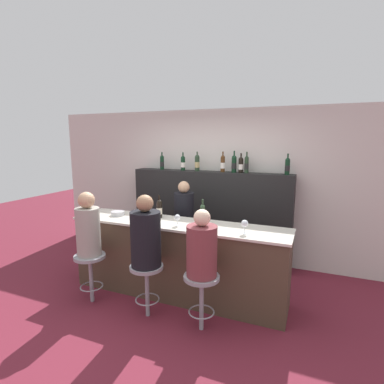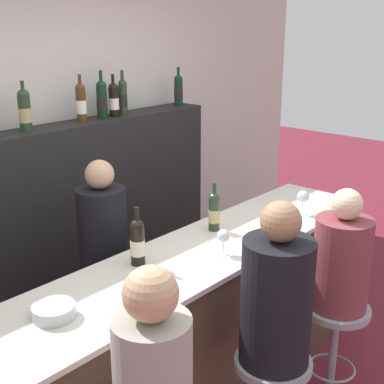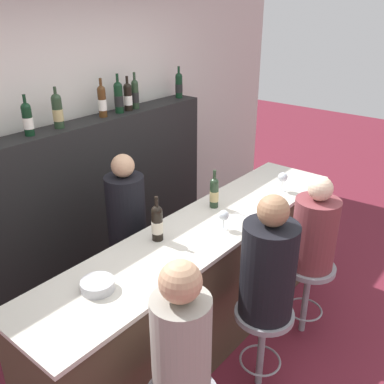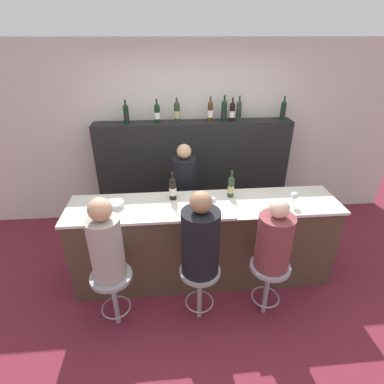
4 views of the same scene
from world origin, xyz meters
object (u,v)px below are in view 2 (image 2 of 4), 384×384
at_px(wine_bottle_backbar_3, 81,102).
at_px(wine_glass_1, 303,197).
at_px(wine_glass_0, 223,237).
at_px(bar_stool_middle, 272,382).
at_px(wine_bottle_counter_0, 137,241).
at_px(wine_bottle_backbar_4, 102,99).
at_px(metal_bowl, 54,311).
at_px(wine_bottle_backbar_7, 178,90).
at_px(wine_bottle_counter_1, 214,211).
at_px(wine_bottle_backbar_2, 25,110).
at_px(guest_seated_left, 153,379).
at_px(bartender, 105,281).
at_px(guest_seated_middle, 277,296).
at_px(bar_stool_right, 335,326).
at_px(guest_seated_right, 342,259).
at_px(wine_bottle_backbar_6, 123,97).
at_px(wine_bottle_backbar_5, 114,99).

xyz_separation_m(wine_bottle_backbar_3, wine_glass_1, (0.70, -1.42, -0.57)).
distance_m(wine_glass_0, bar_stool_middle, 0.79).
xyz_separation_m(wine_bottle_counter_0, wine_bottle_backbar_4, (0.75, 1.16, 0.56)).
bearing_deg(metal_bowl, wine_bottle_backbar_7, 30.19).
xyz_separation_m(wine_bottle_counter_1, wine_bottle_backbar_7, (0.93, 1.16, 0.56)).
height_order(wine_bottle_counter_1, wine_bottle_backbar_2, wine_bottle_backbar_2).
relative_size(guest_seated_left, bartender, 0.55).
xyz_separation_m(metal_bowl, bar_stool_middle, (0.84, -0.62, -0.54)).
relative_size(guest_seated_middle, bar_stool_right, 1.32).
relative_size(wine_glass_0, guest_seated_right, 0.20).
relative_size(wine_bottle_backbar_6, wine_bottle_backbar_7, 1.05).
height_order(wine_bottle_counter_1, guest_seated_middle, guest_seated_middle).
bearing_deg(wine_bottle_backbar_4, guest_seated_right, -85.11).
bearing_deg(wine_bottle_backbar_6, bartender, -139.88).
xyz_separation_m(wine_bottle_counter_0, wine_bottle_backbar_3, (0.56, 1.16, 0.56)).
distance_m(bar_stool_right, bartender, 1.44).
distance_m(wine_bottle_counter_0, wine_bottle_backbar_4, 1.49).
bearing_deg(wine_bottle_counter_0, guest_seated_middle, -73.20).
bearing_deg(metal_bowl, bar_stool_right, -21.97).
height_order(wine_bottle_backbar_3, wine_bottle_backbar_6, wine_bottle_backbar_6).
height_order(wine_bottle_backbar_2, guest_seated_right, wine_bottle_backbar_2).
xyz_separation_m(wine_bottle_backbar_5, wine_bottle_backbar_6, (0.09, 0.00, 0.01)).
height_order(wine_bottle_counter_1, bartender, bartender).
bearing_deg(wine_bottle_backbar_7, metal_bowl, -149.81).
bearing_deg(wine_bottle_backbar_5, guest_seated_left, -127.99).
relative_size(wine_glass_0, wine_glass_1, 0.89).
bearing_deg(bartender, metal_bowl, -141.98).
height_order(wine_bottle_backbar_7, guest_seated_right, wine_bottle_backbar_7).
distance_m(wine_bottle_counter_1, wine_bottle_backbar_5, 1.30).
bearing_deg(wine_bottle_backbar_4, wine_bottle_counter_1, -95.21).
distance_m(wine_bottle_backbar_2, wine_glass_1, 1.92).
bearing_deg(wine_bottle_counter_0, guest_seated_right, -38.87).
bearing_deg(wine_bottle_backbar_2, wine_bottle_counter_0, -95.35).
bearing_deg(wine_bottle_backbar_7, wine_bottle_backbar_2, 180.00).
relative_size(bar_stool_middle, guest_seated_right, 0.87).
xyz_separation_m(wine_bottle_backbar_4, guest_seated_middle, (-0.53, -1.89, -0.71)).
relative_size(wine_bottle_backbar_3, wine_glass_1, 2.03).
bearing_deg(metal_bowl, wine_bottle_backbar_5, 40.81).
relative_size(wine_bottle_counter_0, wine_bottle_counter_1, 1.04).
xyz_separation_m(wine_glass_0, metal_bowl, (-1.02, 0.14, -0.07)).
xyz_separation_m(wine_glass_1, metal_bowl, (-1.87, 0.14, -0.09)).
distance_m(bar_stool_right, guest_seated_right, 0.44).
height_order(wine_bottle_backbar_3, guest_seated_right, wine_bottle_backbar_3).
xyz_separation_m(wine_glass_1, bartender, (-1.10, 0.75, -0.45)).
height_order(wine_glass_1, guest_seated_middle, guest_seated_middle).
height_order(wine_bottle_backbar_6, bar_stool_middle, wine_bottle_backbar_6).
xyz_separation_m(wine_bottle_backbar_3, guest_seated_right, (0.35, -1.89, -0.76)).
distance_m(wine_bottle_counter_0, wine_bottle_backbar_5, 1.54).
height_order(wine_bottle_counter_0, wine_bottle_backbar_3, wine_bottle_backbar_3).
distance_m(wine_bottle_counter_1, wine_bottle_backbar_6, 1.32).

